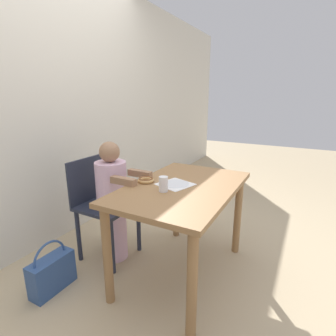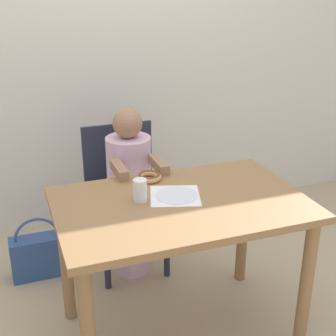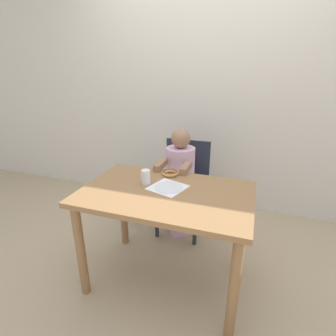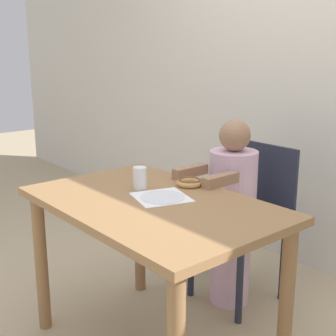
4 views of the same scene
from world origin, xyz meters
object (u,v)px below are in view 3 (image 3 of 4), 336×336
(child_figure, at_px, (180,185))
(cup, at_px, (146,177))
(handbag, at_px, (135,204))
(donut, at_px, (170,173))
(chair, at_px, (183,184))

(child_figure, distance_m, cup, 0.60)
(child_figure, distance_m, handbag, 0.65)
(child_figure, height_order, donut, child_figure)
(donut, bearing_deg, cup, -117.18)
(handbag, xyz_separation_m, cup, (0.43, -0.66, 0.64))
(handbag, distance_m, cup, 1.01)
(donut, height_order, handbag, donut)
(child_figure, relative_size, cup, 9.77)
(cup, bearing_deg, chair, 81.79)
(child_figure, bearing_deg, chair, 90.00)
(child_figure, bearing_deg, cup, -99.99)
(donut, bearing_deg, child_figure, 92.68)
(chair, xyz_separation_m, handbag, (-0.52, 0.02, -0.33))
(chair, distance_m, child_figure, 0.12)
(handbag, bearing_deg, cup, -56.90)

